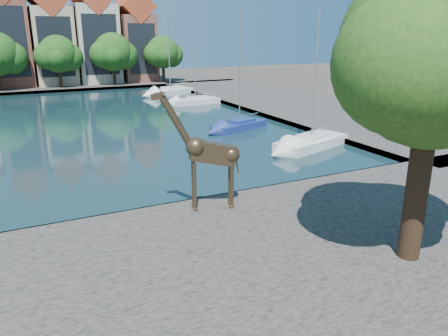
# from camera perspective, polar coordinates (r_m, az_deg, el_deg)

# --- Properties ---
(ground) EXTENTS (160.00, 160.00, 0.00)m
(ground) POSITION_cam_1_polar(r_m,az_deg,el_deg) (21.53, -10.24, -6.24)
(ground) COLOR #38332B
(ground) RESTS_ON ground
(water_basin) EXTENTS (38.00, 50.00, 0.08)m
(water_basin) POSITION_cam_1_polar(r_m,az_deg,el_deg) (44.21, -19.07, 5.43)
(water_basin) COLOR black
(water_basin) RESTS_ON ground
(near_quay) EXTENTS (50.00, 14.00, 0.50)m
(near_quay) POSITION_cam_1_polar(r_m,az_deg,el_deg) (15.53, -2.76, -14.89)
(near_quay) COLOR #514B47
(near_quay) RESTS_ON ground
(far_quay) EXTENTS (60.00, 16.00, 0.50)m
(far_quay) POSITION_cam_1_polar(r_m,az_deg,el_deg) (75.71, -22.45, 9.90)
(far_quay) COLOR #514B47
(far_quay) RESTS_ON ground
(right_quay) EXTENTS (14.00, 52.00, 0.50)m
(right_quay) POSITION_cam_1_polar(r_m,az_deg,el_deg) (53.22, 8.81, 8.31)
(right_quay) COLOR #514B47
(right_quay) RESTS_ON ground
(plane_tree) EXTENTS (8.32, 6.40, 10.62)m
(plane_tree) POSITION_cam_1_polar(r_m,az_deg,el_deg) (16.26, 26.17, 12.63)
(plane_tree) COLOR #332114
(plane_tree) RESTS_ON near_quay
(townhouse_center) EXTENTS (5.44, 9.18, 16.93)m
(townhouse_center) POSITION_cam_1_polar(r_m,az_deg,el_deg) (75.07, -26.33, 15.63)
(townhouse_center) COLOR brown
(townhouse_center) RESTS_ON far_quay
(townhouse_east_inner) EXTENTS (5.94, 9.18, 15.79)m
(townhouse_east_inner) POSITION_cam_1_polar(r_m,az_deg,el_deg) (75.40, -21.57, 15.71)
(townhouse_east_inner) COLOR tan
(townhouse_east_inner) RESTS_ON far_quay
(townhouse_east_mid) EXTENTS (6.43, 9.18, 16.65)m
(townhouse_east_mid) POSITION_cam_1_polar(r_m,az_deg,el_deg) (76.29, -16.56, 16.47)
(townhouse_east_mid) COLOR #BEB3A2
(townhouse_east_mid) RESTS_ON far_quay
(townhouse_east_end) EXTENTS (5.44, 9.18, 14.43)m
(townhouse_east_end) POSITION_cam_1_polar(r_m,az_deg,el_deg) (77.73, -11.60, 16.09)
(townhouse_east_end) COLOR brown
(townhouse_east_end) RESTS_ON far_quay
(far_tree_mid_east) EXTENTS (7.02, 5.40, 7.52)m
(far_tree_mid_east) POSITION_cam_1_polar(r_m,az_deg,el_deg) (70.03, -20.80, 13.60)
(far_tree_mid_east) COLOR #332114
(far_tree_mid_east) RESTS_ON far_quay
(far_tree_east) EXTENTS (7.54, 5.80, 7.84)m
(far_tree_east) POSITION_cam_1_polar(r_m,az_deg,el_deg) (71.29, -14.23, 14.32)
(far_tree_east) COLOR #332114
(far_tree_east) RESTS_ON far_quay
(far_tree_far_east) EXTENTS (6.76, 5.20, 7.36)m
(far_tree_far_east) POSITION_cam_1_polar(r_m,az_deg,el_deg) (73.42, -7.94, 14.62)
(far_tree_far_east) COLOR #332114
(far_tree_far_east) RESTS_ON far_quay
(giraffe_statue) EXTENTS (3.83, 1.43, 5.54)m
(giraffe_statue) POSITION_cam_1_polar(r_m,az_deg,el_deg) (20.03, -2.24, 2.03)
(giraffe_statue) COLOR #3E2F1F
(giraffe_statue) RESTS_ON near_quay
(sailboat_right_a) EXTENTS (6.91, 4.13, 9.99)m
(sailboat_right_a) POSITION_cam_1_polar(r_m,az_deg,el_deg) (33.76, 11.38, 3.54)
(sailboat_right_a) COLOR silver
(sailboat_right_a) RESTS_ON water_basin
(sailboat_right_b) EXTENTS (5.88, 3.72, 10.28)m
(sailboat_right_b) POSITION_cam_1_polar(r_m,az_deg,el_deg) (39.46, 2.01, 5.80)
(sailboat_right_b) COLOR navy
(sailboat_right_b) RESTS_ON water_basin
(sailboat_right_c) EXTENTS (5.89, 2.23, 8.19)m
(sailboat_right_c) POSITION_cam_1_polar(r_m,az_deg,el_deg) (53.44, -3.76, 8.86)
(sailboat_right_c) COLOR silver
(sailboat_right_c) RESTS_ON water_basin
(sailboat_right_d) EXTENTS (6.98, 4.38, 10.49)m
(sailboat_right_d) POSITION_cam_1_polar(r_m,az_deg,el_deg) (61.79, -7.02, 10.04)
(sailboat_right_d) COLOR silver
(sailboat_right_d) RESTS_ON water_basin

